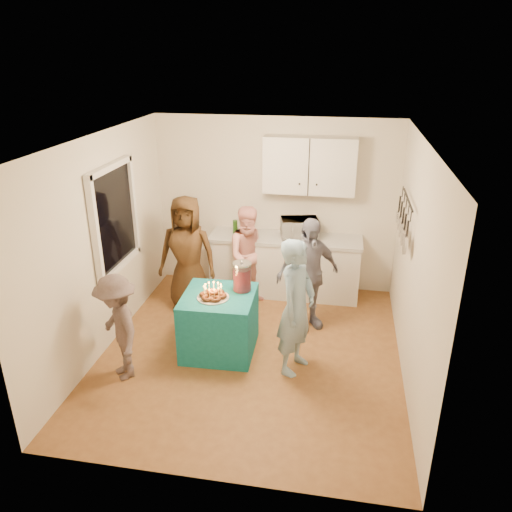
% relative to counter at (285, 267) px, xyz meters
% --- Properties ---
extents(floor, '(4.00, 4.00, 0.00)m').
position_rel_counter_xyz_m(floor, '(-0.20, -1.70, -0.43)').
color(floor, brown).
rests_on(floor, ground).
extents(ceiling, '(4.00, 4.00, 0.00)m').
position_rel_counter_xyz_m(ceiling, '(-0.20, -1.70, 2.17)').
color(ceiling, white).
rests_on(ceiling, floor).
extents(back_wall, '(3.60, 3.60, 0.00)m').
position_rel_counter_xyz_m(back_wall, '(-0.20, 0.30, 0.87)').
color(back_wall, silver).
rests_on(back_wall, floor).
extents(left_wall, '(4.00, 4.00, 0.00)m').
position_rel_counter_xyz_m(left_wall, '(-2.00, -1.70, 0.87)').
color(left_wall, silver).
rests_on(left_wall, floor).
extents(right_wall, '(4.00, 4.00, 0.00)m').
position_rel_counter_xyz_m(right_wall, '(1.60, -1.70, 0.87)').
color(right_wall, silver).
rests_on(right_wall, floor).
extents(window_night, '(0.04, 1.00, 1.20)m').
position_rel_counter_xyz_m(window_night, '(-1.97, -1.40, 1.12)').
color(window_night, black).
rests_on(window_night, left_wall).
extents(counter, '(2.20, 0.58, 0.86)m').
position_rel_counter_xyz_m(counter, '(0.00, 0.00, 0.00)').
color(counter, white).
rests_on(counter, floor).
extents(countertop, '(2.24, 0.62, 0.05)m').
position_rel_counter_xyz_m(countertop, '(0.00, -0.00, 0.46)').
color(countertop, beige).
rests_on(countertop, counter).
extents(upper_cabinet, '(1.30, 0.30, 0.80)m').
position_rel_counter_xyz_m(upper_cabinet, '(0.30, 0.15, 1.52)').
color(upper_cabinet, white).
rests_on(upper_cabinet, back_wall).
extents(pot_rack, '(0.12, 1.00, 0.60)m').
position_rel_counter_xyz_m(pot_rack, '(1.52, -1.00, 1.17)').
color(pot_rack, black).
rests_on(pot_rack, right_wall).
extents(microwave, '(0.60, 0.47, 0.29)m').
position_rel_counter_xyz_m(microwave, '(0.20, 0.00, 0.63)').
color(microwave, white).
rests_on(microwave, countertop).
extents(party_table, '(0.87, 0.87, 0.76)m').
position_rel_counter_xyz_m(party_table, '(-0.59, -1.70, -0.05)').
color(party_table, '#12737C').
rests_on(party_table, floor).
extents(donut_cake, '(0.38, 0.38, 0.18)m').
position_rel_counter_xyz_m(donut_cake, '(-0.64, -1.78, 0.42)').
color(donut_cake, '#381C0C').
rests_on(donut_cake, party_table).
extents(punch_jar, '(0.22, 0.22, 0.34)m').
position_rel_counter_xyz_m(punch_jar, '(-0.34, -1.52, 0.50)').
color(punch_jar, '#B60E27').
rests_on(punch_jar, party_table).
extents(man_birthday, '(0.56, 0.68, 1.61)m').
position_rel_counter_xyz_m(man_birthday, '(0.36, -1.92, 0.38)').
color(man_birthday, '#8CB1CC').
rests_on(man_birthday, floor).
extents(woman_back_left, '(0.82, 0.54, 1.66)m').
position_rel_counter_xyz_m(woman_back_left, '(-1.29, -0.69, 0.40)').
color(woman_back_left, brown).
rests_on(woman_back_left, floor).
extents(woman_back_center, '(0.87, 0.78, 1.46)m').
position_rel_counter_xyz_m(woman_back_center, '(-0.46, -0.37, 0.30)').
color(woman_back_center, pink).
rests_on(woman_back_center, floor).
extents(woman_back_right, '(0.95, 0.81, 1.53)m').
position_rel_counter_xyz_m(woman_back_right, '(0.41, -0.94, 0.34)').
color(woman_back_right, black).
rests_on(woman_back_right, floor).
extents(child_near_left, '(0.88, 0.92, 1.25)m').
position_rel_counter_xyz_m(child_near_left, '(-1.56, -2.41, 0.20)').
color(child_near_left, '#4F3F3F').
rests_on(child_near_left, floor).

